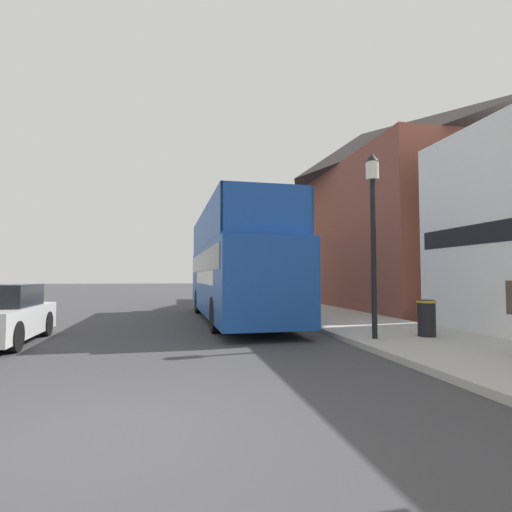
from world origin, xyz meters
name	(u,v)px	position (x,y,z in m)	size (l,w,h in m)	color
ground_plane	(163,303)	(0.00, 21.00, 0.00)	(144.00, 144.00, 0.00)	#3D3D3F
sidewalk	(282,304)	(6.77, 18.00, 0.07)	(3.75, 108.00, 0.14)	#ADAAA3
brick_terrace_rear	(363,218)	(11.64, 17.49, 5.13)	(6.00, 17.88, 10.26)	brown
tour_bus	(235,273)	(2.94, 10.76, 1.78)	(2.74, 10.94, 4.10)	#19479E
parked_car_ahead_of_bus	(228,293)	(3.77, 19.13, 0.69)	(1.99, 4.39, 1.44)	navy
lamp_post_nearest	(373,210)	(5.52, 4.68, 3.33)	(0.35, 0.35, 4.62)	black
lamp_post_second	(279,240)	(5.33, 13.16, 3.34)	(0.35, 0.35, 4.64)	black
litter_bin	(427,317)	(6.99, 4.75, 0.63)	(0.48, 0.48, 0.92)	black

